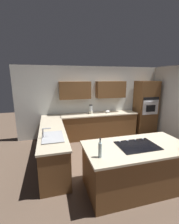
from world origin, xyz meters
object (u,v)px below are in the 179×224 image
at_px(sink_unit, 52,137).
at_px(cooktop, 137,145).
at_px(oil_bottle, 100,149).
at_px(blender, 91,110).
at_px(mixing_bowl, 107,111).
at_px(wall_oven, 145,107).

relative_size(sink_unit, cooktop, 0.92).
distance_m(sink_unit, oil_bottle, 1.32).
relative_size(sink_unit, blender, 2.10).
relative_size(sink_unit, mixing_bowl, 4.12).
height_order(sink_unit, blender, blender).
relative_size(cooktop, oil_bottle, 2.25).
relative_size(cooktop, mixing_bowl, 4.47).
height_order(sink_unit, mixing_bowl, sink_unit).
distance_m(cooktop, blender, 2.80).
bearing_deg(oil_bottle, mixing_bowl, -113.86).
xyz_separation_m(blender, oil_bottle, (0.69, 3.02, -0.00)).
bearing_deg(mixing_bowl, sink_unit, 42.91).
distance_m(wall_oven, sink_unit, 4.13).
bearing_deg(cooktop, wall_oven, -127.33).
distance_m(cooktop, mixing_bowl, 2.84).
distance_m(wall_oven, mixing_bowl, 1.60).
bearing_deg(oil_bottle, cooktop, -165.19).
bearing_deg(wall_oven, oil_bottle, 45.29).
bearing_deg(sink_unit, oil_bottle, 124.37).
distance_m(wall_oven, blender, 2.25).
height_order(cooktop, blender, blender).
bearing_deg(cooktop, blender, -86.75).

